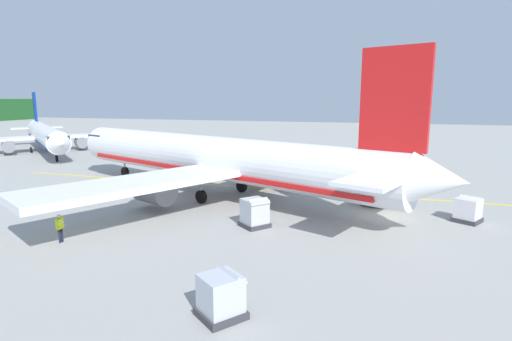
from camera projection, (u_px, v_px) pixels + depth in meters
airliner_foreground at (215, 159)px, 35.83m from camera, size 33.54×39.93×11.90m
airliner_mid_apron at (45, 135)px, 65.30m from camera, size 24.90×28.56×9.88m
service_truck_fuel at (371, 184)px, 34.49m from camera, size 5.97×3.61×2.51m
service_truck_baggage at (404, 162)px, 47.06m from camera, size 6.52×2.53×2.40m
cargo_container_near at (221, 296)px, 16.07m from camera, size 2.37×2.37×1.89m
cargo_container_mid at (468, 210)px, 28.58m from camera, size 2.29×2.29×1.83m
cargo_container_far at (255, 213)px, 27.42m from camera, size 2.39×2.39×2.08m
crew_marshaller at (60, 226)px, 24.40m from camera, size 0.63×0.24×1.77m
crew_loader_left at (350, 167)px, 45.34m from camera, size 0.37×0.59×1.73m
crew_loader_right at (361, 171)px, 43.18m from camera, size 0.59×0.37×1.75m
crew_supervisor at (355, 173)px, 42.06m from camera, size 0.59×0.38×1.70m
apron_guide_line at (274, 189)px, 39.03m from camera, size 0.30×60.00×0.01m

